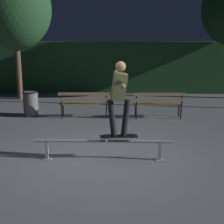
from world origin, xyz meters
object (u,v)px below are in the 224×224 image
at_px(park_bench_leftmost, 84,101).
at_px(grind_rail, 103,144).
at_px(skateboard, 119,137).
at_px(skateboarder, 119,93).
at_px(park_bench_left_center, 158,102).
at_px(trash_can, 31,103).
at_px(tree_far_left, 15,9).

bearing_deg(park_bench_leftmost, grind_rail, -77.28).
relative_size(skateboard, skateboarder, 0.51).
distance_m(park_bench_left_center, trash_can, 4.13).
height_order(tree_far_left, trash_can, tree_far_left).
relative_size(park_bench_leftmost, park_bench_left_center, 1.00).
height_order(park_bench_left_center, trash_can, park_bench_left_center).
relative_size(tree_far_left, trash_can, 6.42).
height_order(skateboarder, trash_can, skateboarder).
xyz_separation_m(skateboard, park_bench_left_center, (1.21, 3.55, 0.03)).
distance_m(skateboard, park_bench_leftmost, 3.72).
distance_m(park_bench_leftmost, trash_can, 1.80).
bearing_deg(tree_far_left, park_bench_left_center, -29.72).
xyz_separation_m(park_bench_leftmost, tree_far_left, (-3.00, 3.05, 3.02)).
relative_size(grind_rail, skateboard, 3.66).
height_order(grind_rail, skateboarder, skateboarder).
xyz_separation_m(grind_rail, skateboarder, (0.34, 0.00, 1.10)).
bearing_deg(tree_far_left, trash_can, -66.43).
xyz_separation_m(grind_rail, tree_far_left, (-3.80, 6.60, 3.22)).
bearing_deg(park_bench_left_center, park_bench_leftmost, 180.00).
height_order(park_bench_leftmost, trash_can, park_bench_leftmost).
distance_m(skateboard, tree_far_left, 8.36).
relative_size(park_bench_left_center, tree_far_left, 0.31).
relative_size(grind_rail, park_bench_left_center, 1.81).
bearing_deg(grind_rail, skateboard, 0.00).
distance_m(skateboard, park_bench_left_center, 3.75).
bearing_deg(trash_can, tree_far_left, 113.57).
xyz_separation_m(grind_rail, skateboard, (0.34, 0.00, 0.17)).
bearing_deg(tree_far_left, grind_rail, -60.05).
distance_m(skateboarder, park_bench_leftmost, 3.83).
distance_m(skateboarder, tree_far_left, 8.07).
relative_size(grind_rail, tree_far_left, 0.57).
relative_size(skateboarder, park_bench_leftmost, 0.96).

